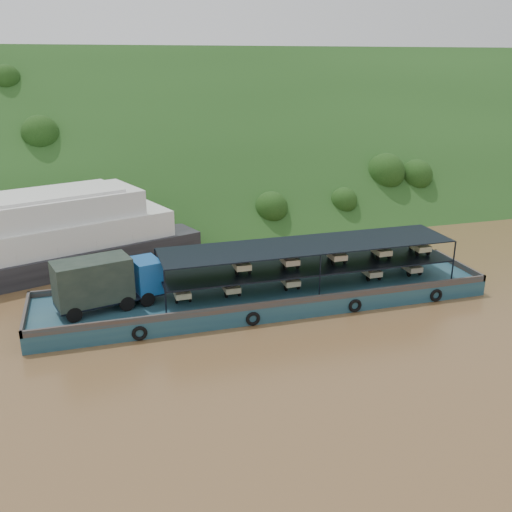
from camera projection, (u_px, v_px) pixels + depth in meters
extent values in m
plane|color=brown|center=(292.00, 304.00, 44.42)|extent=(160.00, 160.00, 0.00)
cube|color=#1B3B15|center=(200.00, 201.00, 77.04)|extent=(140.00, 39.60, 39.60)
cube|color=#16384D|center=(265.00, 296.00, 44.39)|extent=(35.00, 7.00, 1.20)
cube|color=#592D19|center=(253.00, 272.00, 47.19)|extent=(35.00, 0.20, 0.50)
cube|color=#592D19|center=(279.00, 303.00, 41.03)|extent=(35.00, 0.20, 0.50)
cube|color=#592D19|center=(458.00, 264.00, 48.83)|extent=(0.20, 7.00, 0.50)
cube|color=#592D19|center=(25.00, 313.00, 39.40)|extent=(0.20, 7.00, 0.50)
torus|color=black|center=(140.00, 333.00, 38.48)|extent=(1.06, 0.26, 1.06)
torus|color=black|center=(253.00, 319.00, 40.65)|extent=(1.06, 0.26, 1.06)
torus|color=black|center=(355.00, 306.00, 42.81)|extent=(1.06, 0.26, 1.06)
torus|color=black|center=(436.00, 295.00, 44.71)|extent=(1.06, 0.26, 1.06)
cylinder|color=black|center=(74.00, 314.00, 38.53)|extent=(1.14, 0.63, 1.08)
cylinder|color=black|center=(66.00, 303.00, 40.38)|extent=(1.14, 0.63, 1.08)
cylinder|color=black|center=(127.00, 303.00, 40.29)|extent=(1.14, 0.63, 1.08)
cylinder|color=black|center=(117.00, 293.00, 42.14)|extent=(1.14, 0.63, 1.08)
cylinder|color=black|center=(147.00, 299.00, 41.02)|extent=(1.14, 0.63, 1.08)
cylinder|color=black|center=(137.00, 289.00, 42.87)|extent=(1.14, 0.63, 1.08)
cube|color=black|center=(110.00, 298.00, 40.75)|extent=(7.72, 4.07, 0.22)
cube|color=#144A8E|center=(146.00, 275.00, 41.69)|extent=(2.41, 2.96, 2.38)
cube|color=black|center=(158.00, 267.00, 41.99)|extent=(0.58, 2.12, 0.97)
cube|color=black|center=(93.00, 281.00, 39.72)|extent=(5.67, 3.76, 3.03)
cube|color=black|center=(308.00, 265.00, 44.60)|extent=(23.00, 5.00, 0.12)
cube|color=black|center=(308.00, 245.00, 44.07)|extent=(23.00, 5.00, 0.08)
cylinder|color=black|center=(165.00, 293.00, 39.23)|extent=(0.12, 0.12, 3.30)
cylinder|color=black|center=(156.00, 269.00, 43.76)|extent=(0.12, 0.12, 3.30)
cylinder|color=black|center=(320.00, 276.00, 42.34)|extent=(0.12, 0.12, 3.30)
cylinder|color=black|center=(296.00, 255.00, 46.87)|extent=(0.12, 0.12, 3.30)
cylinder|color=black|center=(453.00, 261.00, 45.46)|extent=(0.12, 0.12, 3.30)
cylinder|color=black|center=(419.00, 243.00, 49.99)|extent=(0.12, 0.12, 3.30)
cylinder|color=black|center=(179.00, 290.00, 43.30)|extent=(0.12, 0.52, 0.52)
cylinder|color=black|center=(176.00, 300.00, 41.53)|extent=(0.14, 0.52, 0.52)
cylinder|color=black|center=(190.00, 299.00, 41.80)|extent=(0.14, 0.52, 0.52)
cube|color=beige|center=(182.00, 293.00, 41.87)|extent=(1.15, 1.50, 0.44)
cube|color=red|center=(180.00, 285.00, 42.86)|extent=(0.55, 0.80, 0.80)
cube|color=red|center=(180.00, 280.00, 42.51)|extent=(0.50, 0.10, 0.10)
cylinder|color=black|center=(227.00, 285.00, 44.31)|extent=(0.12, 0.52, 0.52)
cylinder|color=black|center=(226.00, 294.00, 42.54)|extent=(0.14, 0.52, 0.52)
cylinder|color=black|center=(239.00, 293.00, 42.81)|extent=(0.14, 0.52, 0.52)
cube|color=beige|center=(231.00, 288.00, 42.89)|extent=(1.15, 1.50, 0.44)
cube|color=red|center=(228.00, 280.00, 43.87)|extent=(0.55, 0.80, 0.80)
cube|color=red|center=(228.00, 275.00, 43.53)|extent=(0.50, 0.10, 0.10)
cylinder|color=black|center=(284.00, 279.00, 45.59)|extent=(0.12, 0.52, 0.52)
cylinder|color=black|center=(286.00, 288.00, 43.83)|extent=(0.14, 0.52, 0.52)
cylinder|color=black|center=(298.00, 286.00, 44.10)|extent=(0.14, 0.52, 0.52)
cube|color=beige|center=(291.00, 281.00, 44.17)|extent=(1.15, 1.50, 0.44)
cube|color=red|center=(286.00, 274.00, 45.15)|extent=(0.55, 0.80, 0.80)
cube|color=red|center=(287.00, 269.00, 44.81)|extent=(0.50, 0.10, 0.10)
cylinder|color=black|center=(364.00, 270.00, 47.49)|extent=(0.12, 0.52, 0.52)
cylinder|color=black|center=(368.00, 278.00, 45.72)|extent=(0.14, 0.52, 0.52)
cylinder|color=black|center=(379.00, 277.00, 46.00)|extent=(0.14, 0.52, 0.52)
cube|color=beige|center=(372.00, 272.00, 46.07)|extent=(1.15, 1.50, 0.44)
cube|color=red|center=(366.00, 265.00, 47.05)|extent=(0.55, 0.80, 0.80)
cube|color=red|center=(367.00, 260.00, 46.71)|extent=(0.50, 0.10, 0.10)
cylinder|color=black|center=(403.00, 266.00, 48.49)|extent=(0.12, 0.52, 0.52)
cylinder|color=black|center=(409.00, 274.00, 46.72)|extent=(0.14, 0.52, 0.52)
cylinder|color=black|center=(420.00, 272.00, 46.99)|extent=(0.14, 0.52, 0.52)
cube|color=beige|center=(412.00, 268.00, 47.06)|extent=(1.15, 1.50, 0.44)
cube|color=#AD0B0E|center=(405.00, 261.00, 48.05)|extent=(0.55, 0.80, 0.80)
cube|color=#AD0B0E|center=(407.00, 256.00, 47.70)|extent=(0.50, 0.10, 0.10)
cylinder|color=black|center=(237.00, 263.00, 43.97)|extent=(0.12, 0.52, 0.52)
cylinder|color=black|center=(237.00, 272.00, 42.21)|extent=(0.14, 0.52, 0.52)
cylinder|color=black|center=(250.00, 270.00, 42.48)|extent=(0.14, 0.52, 0.52)
cube|color=beige|center=(242.00, 265.00, 42.55)|extent=(1.15, 1.50, 0.44)
cube|color=#C6B48C|center=(238.00, 258.00, 43.53)|extent=(0.55, 0.80, 0.80)
cube|color=#C6B48C|center=(238.00, 253.00, 43.19)|extent=(0.50, 0.10, 0.10)
cylinder|color=black|center=(284.00, 259.00, 45.01)|extent=(0.12, 0.52, 0.52)
cylinder|color=black|center=(285.00, 267.00, 43.24)|extent=(0.14, 0.52, 0.52)
cylinder|color=black|center=(297.00, 265.00, 43.51)|extent=(0.14, 0.52, 0.52)
cube|color=beige|center=(290.00, 260.00, 43.58)|extent=(1.15, 1.50, 0.44)
cube|color=red|center=(285.00, 254.00, 44.57)|extent=(0.55, 0.80, 0.80)
cube|color=red|center=(286.00, 248.00, 44.22)|extent=(0.50, 0.10, 0.10)
cylinder|color=black|center=(329.00, 254.00, 46.07)|extent=(0.12, 0.52, 0.52)
cylinder|color=black|center=(333.00, 262.00, 44.31)|extent=(0.14, 0.52, 0.52)
cylinder|color=black|center=(345.00, 261.00, 44.58)|extent=(0.14, 0.52, 0.52)
cube|color=beige|center=(337.00, 256.00, 44.65)|extent=(1.15, 1.50, 0.44)
cube|color=#C9B68E|center=(331.00, 249.00, 45.63)|extent=(0.55, 0.80, 0.80)
cube|color=#C9B68E|center=(333.00, 244.00, 45.29)|extent=(0.50, 0.10, 0.10)
cylinder|color=black|center=(373.00, 250.00, 47.13)|extent=(0.12, 0.52, 0.52)
cylinder|color=black|center=(378.00, 257.00, 45.36)|extent=(0.14, 0.52, 0.52)
cylinder|color=black|center=(389.00, 256.00, 45.64)|extent=(0.14, 0.52, 0.52)
cube|color=beige|center=(382.00, 251.00, 45.71)|extent=(1.15, 1.50, 0.44)
cube|color=red|center=(375.00, 245.00, 46.69)|extent=(0.55, 0.80, 0.80)
cube|color=red|center=(377.00, 240.00, 46.35)|extent=(0.50, 0.10, 0.10)
cylinder|color=black|center=(411.00, 246.00, 48.09)|extent=(0.12, 0.52, 0.52)
cylinder|color=black|center=(417.00, 253.00, 46.33)|extent=(0.14, 0.52, 0.52)
cylinder|color=black|center=(428.00, 252.00, 46.60)|extent=(0.14, 0.52, 0.52)
cube|color=beige|center=(421.00, 247.00, 46.67)|extent=(1.15, 1.50, 0.44)
cube|color=beige|center=(413.00, 241.00, 47.65)|extent=(0.55, 0.80, 0.80)
cube|color=beige|center=(415.00, 236.00, 47.31)|extent=(0.50, 0.10, 0.10)
cube|color=black|center=(7.00, 264.00, 50.07)|extent=(35.31, 19.43, 2.06)
cube|color=silver|center=(3.00, 240.00, 49.34)|extent=(30.15, 16.92, 2.41)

